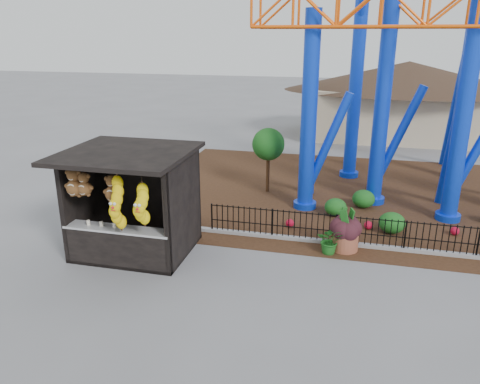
% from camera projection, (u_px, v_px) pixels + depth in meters
% --- Properties ---
extents(ground, '(120.00, 120.00, 0.00)m').
position_uv_depth(ground, '(222.00, 281.00, 12.36)').
color(ground, slate).
rests_on(ground, ground).
extents(mulch_bed, '(18.00, 12.00, 0.02)m').
position_uv_depth(mulch_bed, '(372.00, 196.00, 18.80)').
color(mulch_bed, '#331E11').
rests_on(mulch_bed, ground).
extents(curb, '(18.00, 0.18, 0.12)m').
position_uv_depth(curb, '(376.00, 247.00, 14.19)').
color(curb, gray).
rests_on(curb, ground).
extents(prize_booth, '(3.50, 3.40, 3.12)m').
position_uv_depth(prize_booth, '(130.00, 206.00, 13.38)').
color(prize_booth, black).
rests_on(prize_booth, ground).
extents(picket_fence, '(12.20, 0.06, 1.00)m').
position_uv_depth(picket_fence, '(409.00, 236.00, 13.85)').
color(picket_fence, black).
rests_on(picket_fence, ground).
extents(roller_coaster, '(11.00, 6.37, 10.82)m').
position_uv_depth(roller_coaster, '(421.00, 26.00, 16.68)').
color(roller_coaster, '#0D38DD').
rests_on(roller_coaster, ground).
extents(terracotta_planter, '(1.02, 1.02, 0.59)m').
position_uv_depth(terracotta_planter, '(345.00, 241.00, 14.05)').
color(terracotta_planter, brown).
rests_on(terracotta_planter, ground).
extents(planter_foliage, '(0.70, 0.70, 0.64)m').
position_uv_depth(planter_foliage, '(346.00, 222.00, 13.85)').
color(planter_foliage, black).
rests_on(planter_foliage, terracotta_planter).
extents(potted_plant, '(0.76, 0.66, 0.84)m').
position_uv_depth(potted_plant, '(330.00, 240.00, 13.78)').
color(potted_plant, '#264E17').
rests_on(potted_plant, ground).
extents(landscaping, '(8.49, 3.31, 0.68)m').
position_uv_depth(landscaping, '(392.00, 213.00, 16.15)').
color(landscaping, '#175017').
rests_on(landscaping, mulch_bed).
extents(pavilion, '(15.00, 15.00, 4.80)m').
position_uv_depth(pavilion, '(407.00, 87.00, 28.38)').
color(pavilion, '#BFAD8C').
rests_on(pavilion, ground).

